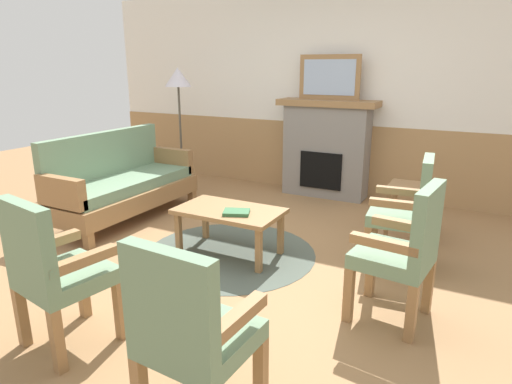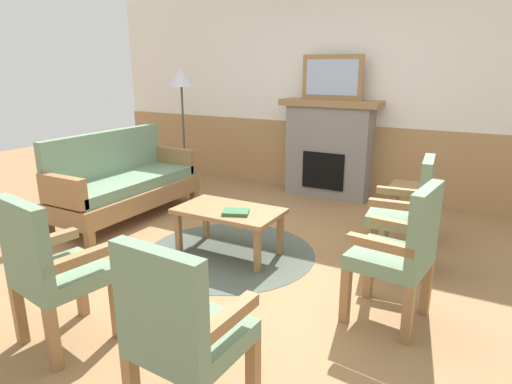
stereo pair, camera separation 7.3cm
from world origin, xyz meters
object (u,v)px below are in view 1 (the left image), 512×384
object	(u,v)px
armchair_by_window_left	(404,248)
side_table	(411,197)
fireplace	(326,148)
coffee_table	(229,215)
armchair_front_left	(54,268)
armchair_front_center	(190,329)
armchair_near_fireplace	(407,208)
floor_lamp_by_couch	(178,85)
book_on_table	(237,212)
couch	(122,184)
framed_picture	(329,77)

from	to	relation	value
armchair_by_window_left	side_table	distance (m)	1.63
fireplace	coffee_table	bearing A→B (deg)	-93.33
armchair_front_left	armchair_front_center	distance (m)	1.10
armchair_front_left	fireplace	bearing A→B (deg)	85.40
armchair_near_fireplace	side_table	world-z (taller)	armchair_near_fireplace
armchair_front_center	floor_lamp_by_couch	distance (m)	4.50
book_on_table	armchair_by_window_left	size ratio (longest dim) A/B	0.23
book_on_table	fireplace	bearing A→B (deg)	89.88
armchair_front_center	couch	bearing A→B (deg)	139.64
coffee_table	armchair_near_fireplace	distance (m)	1.56
floor_lamp_by_couch	couch	bearing A→B (deg)	-82.80
coffee_table	armchair_near_fireplace	world-z (taller)	armchair_near_fireplace
framed_picture	armchair_near_fireplace	size ratio (longest dim) A/B	0.82
book_on_table	armchair_front_center	size ratio (longest dim) A/B	0.23
armchair_near_fireplace	framed_picture	bearing A→B (deg)	127.04
armchair_by_window_left	couch	bearing A→B (deg)	167.50
armchair_front_center	armchair_near_fireplace	bearing A→B (deg)	76.22
armchair_near_fireplace	floor_lamp_by_couch	xyz separation A→B (m)	(-3.26, 1.16, 0.91)
fireplace	framed_picture	bearing A→B (deg)	90.00
armchair_near_fireplace	floor_lamp_by_couch	distance (m)	3.58
armchair_front_left	side_table	distance (m)	3.32
framed_picture	book_on_table	distance (m)	2.60
armchair_near_fireplace	coffee_table	bearing A→B (deg)	-161.67
armchair_by_window_left	armchair_front_left	xyz separation A→B (m)	(-1.79, -1.29, 0.00)
armchair_front_center	floor_lamp_by_couch	bearing A→B (deg)	127.67
floor_lamp_by_couch	side_table	bearing A→B (deg)	-7.85
side_table	armchair_near_fireplace	bearing A→B (deg)	-83.80
side_table	framed_picture	bearing A→B (deg)	139.95
fireplace	side_table	size ratio (longest dim) A/B	2.36
armchair_front_center	armchair_front_left	bearing A→B (deg)	172.97
armchair_near_fireplace	book_on_table	bearing A→B (deg)	-156.98
coffee_table	armchair_by_window_left	size ratio (longest dim) A/B	0.98
fireplace	floor_lamp_by_couch	distance (m)	2.17
side_table	floor_lamp_by_couch	world-z (taller)	floor_lamp_by_couch
couch	side_table	size ratio (longest dim) A/B	3.27
framed_picture	coffee_table	bearing A→B (deg)	-93.33
coffee_table	couch	bearing A→B (deg)	169.32
fireplace	coffee_table	size ratio (longest dim) A/B	1.35
couch	framed_picture	bearing A→B (deg)	48.45
framed_picture	armchair_near_fireplace	distance (m)	2.46
framed_picture	floor_lamp_by_couch	bearing A→B (deg)	-161.88
fireplace	coffee_table	world-z (taller)	fireplace
fireplace	couch	size ratio (longest dim) A/B	0.72
armchair_near_fireplace	armchair_front_left	distance (m)	2.75
armchair_front_left	armchair_front_center	bearing A→B (deg)	-7.03
coffee_table	book_on_table	world-z (taller)	book_on_table
coffee_table	side_table	distance (m)	1.85
armchair_near_fireplace	armchair_by_window_left	distance (m)	0.91
framed_picture	floor_lamp_by_couch	xyz separation A→B (m)	(-1.91, -0.63, -0.11)
coffee_table	armchair_near_fireplace	bearing A→B (deg)	18.33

